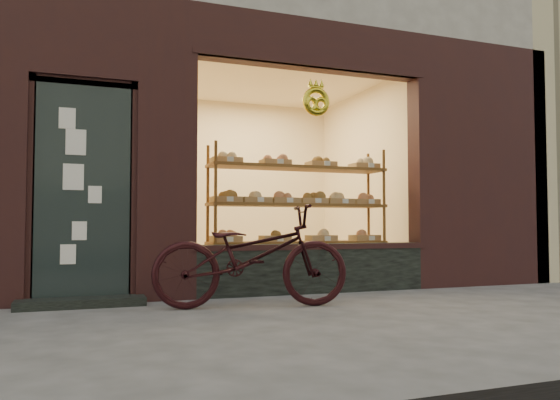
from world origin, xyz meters
name	(u,v)px	position (x,y,z in m)	size (l,w,h in m)	color
ground	(374,329)	(0.00, 0.00, 0.00)	(90.00, 90.00, 0.00)	#4C4C4C
display_shelf	(298,216)	(0.45, 2.55, 0.87)	(2.20, 0.45, 1.70)	brown
bicycle	(251,256)	(-0.53, 1.31, 0.48)	(0.63, 1.81, 0.95)	black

